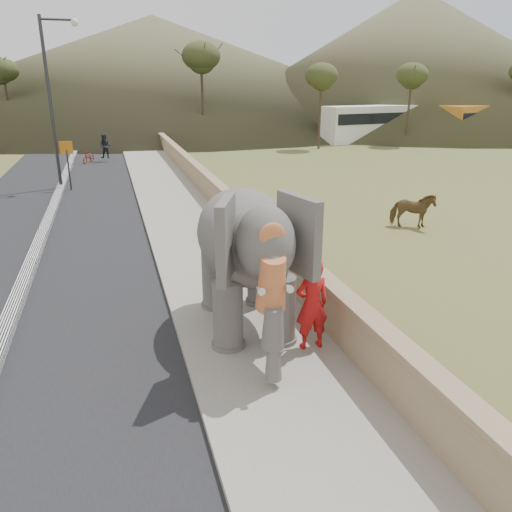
% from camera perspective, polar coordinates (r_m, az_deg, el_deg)
% --- Properties ---
extents(ground, '(160.00, 160.00, 0.00)m').
position_cam_1_polar(ground, '(9.96, 0.83, -11.59)').
color(ground, olive).
rests_on(ground, ground).
extents(road, '(7.00, 120.00, 0.03)m').
position_cam_1_polar(road, '(19.03, -23.10, 2.18)').
color(road, black).
rests_on(road, ground).
extents(median, '(0.35, 120.00, 0.22)m').
position_cam_1_polar(median, '(19.00, -23.13, 2.46)').
color(median, black).
rests_on(median, ground).
extents(walkway, '(3.00, 120.00, 0.15)m').
position_cam_1_polar(walkway, '(19.02, -8.05, 3.75)').
color(walkway, '#9E9687').
rests_on(walkway, ground).
extents(parapet, '(0.30, 120.00, 1.10)m').
position_cam_1_polar(parapet, '(19.19, -3.23, 5.52)').
color(parapet, tan).
rests_on(parapet, ground).
extents(lamppost, '(1.76, 0.36, 8.00)m').
position_cam_1_polar(lamppost, '(26.74, -21.96, 17.48)').
color(lamppost, '#333237').
rests_on(lamppost, ground).
extents(signboard, '(0.60, 0.08, 2.40)m').
position_cam_1_polar(signboard, '(26.38, -20.76, 10.53)').
color(signboard, '#2D2D33').
rests_on(signboard, ground).
extents(cow, '(1.70, 1.35, 1.31)m').
position_cam_1_polar(cow, '(19.20, 17.43, 4.99)').
color(cow, brown).
rests_on(cow, ground).
extents(distant_car, '(4.31, 1.91, 1.44)m').
position_cam_1_polar(distant_car, '(48.76, 7.88, 13.97)').
color(distant_car, silver).
rests_on(distant_car, ground).
extents(bus_white, '(11.27, 4.37, 3.10)m').
position_cam_1_polar(bus_white, '(47.79, 13.78, 14.50)').
color(bus_white, white).
rests_on(bus_white, ground).
extents(bus_orange, '(11.28, 5.16, 3.10)m').
position_cam_1_polar(bus_orange, '(52.84, 25.00, 13.71)').
color(bus_orange, orange).
rests_on(bus_orange, ground).
extents(hill_right, '(56.00, 56.00, 16.00)m').
position_cam_1_polar(hill_right, '(71.50, 17.53, 20.80)').
color(hill_right, brown).
rests_on(hill_right, ground).
extents(hill_far, '(80.00, 80.00, 14.00)m').
position_cam_1_polar(hill_far, '(78.55, -11.48, 20.33)').
color(hill_far, brown).
rests_on(hill_far, ground).
extents(elephant_and_man, '(2.50, 4.39, 3.08)m').
position_cam_1_polar(elephant_and_man, '(10.38, -1.12, -0.03)').
color(elephant_and_man, slate).
rests_on(elephant_and_man, ground).
extents(motorcyclist, '(2.17, 1.63, 1.87)m').
position_cam_1_polar(motorcyclist, '(35.38, -17.67, 11.35)').
color(motorcyclist, maroon).
rests_on(motorcyclist, ground).
extents(trees, '(47.58, 40.37, 8.61)m').
position_cam_1_polar(trees, '(36.72, -8.16, 16.95)').
color(trees, '#473828').
rests_on(trees, ground).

